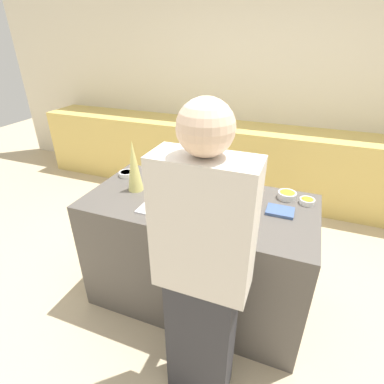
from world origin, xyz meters
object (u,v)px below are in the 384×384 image
object	(u,v)px
candy_bowl_beside_tree	(287,195)
cookbook	(280,211)
candy_bowl_far_right	(307,201)
candy_bowl_behind_tray	(192,183)
mug	(247,189)
person	(203,273)
candy_bowl_near_tray_right	(169,174)
candy_bowl_near_tray_left	(127,174)
gingerbread_house	(177,192)
candy_bowl_far_left	(231,202)
baking_tray	(177,207)
candy_bowl_center_rear	(218,181)
decorative_tree	(134,166)

from	to	relation	value
candy_bowl_beside_tree	cookbook	xyz separation A→B (m)	(-0.02, -0.21, -0.02)
candy_bowl_far_right	candy_bowl_behind_tray	bearing A→B (deg)	-177.44
cookbook	mug	size ratio (longest dim) A/B	1.75
person	candy_bowl_behind_tray	bearing A→B (deg)	114.65
candy_bowl_near_tray_right	cookbook	bearing A→B (deg)	-14.35
candy_bowl_near_tray_left	mug	bearing A→B (deg)	1.81
gingerbread_house	candy_bowl_far_left	distance (m)	0.37
mug	candy_bowl_near_tray_right	bearing A→B (deg)	173.55
person	candy_bowl_far_left	bearing A→B (deg)	92.56
candy_bowl_near_tray_left	candy_bowl_far_left	world-z (taller)	candy_bowl_far_left
baking_tray	candy_bowl_far_right	xyz separation A→B (m)	(0.80, 0.37, 0.02)
gingerbread_house	candy_bowl_near_tray_left	world-z (taller)	gingerbread_house
candy_bowl_behind_tray	candy_bowl_center_rear	distance (m)	0.20
decorative_tree	candy_bowl_near_tray_left	bearing A→B (deg)	137.02
mug	person	size ratio (longest dim) A/B	0.06
candy_bowl_center_rear	person	bearing A→B (deg)	-77.33
candy_bowl_beside_tree	decorative_tree	bearing A→B (deg)	-165.88
candy_bowl_center_rear	person	world-z (taller)	person
candy_bowl_behind_tray	decorative_tree	bearing A→B (deg)	-151.17
cookbook	mug	xyz separation A→B (m)	(-0.25, 0.16, 0.04)
baking_tray	candy_bowl_far_right	bearing A→B (deg)	24.90
baking_tray	mug	bearing A→B (deg)	41.46
candy_bowl_beside_tree	candy_bowl_near_tray_left	xyz separation A→B (m)	(-1.25, -0.08, -0.01)
candy_bowl_far_right	candy_bowl_near_tray_right	world-z (taller)	candy_bowl_near_tray_right
gingerbread_house	candy_bowl_beside_tree	world-z (taller)	gingerbread_house
baking_tray	candy_bowl_center_rear	size ratio (longest dim) A/B	3.53
gingerbread_house	baking_tray	bearing A→B (deg)	-142.44
candy_bowl_near_tray_right	candy_bowl_far_right	bearing A→B (deg)	-2.65
baking_tray	candy_bowl_behind_tray	bearing A→B (deg)	94.84
candy_bowl_far_right	gingerbread_house	bearing A→B (deg)	-155.11
candy_bowl_far_right	cookbook	world-z (taller)	candy_bowl_far_right
baking_tray	candy_bowl_near_tray_left	bearing A→B (deg)	151.77
candy_bowl_beside_tree	candy_bowl_near_tray_right	bearing A→B (deg)	178.72
candy_bowl_behind_tray	candy_bowl_near_tray_left	size ratio (longest dim) A/B	1.12
gingerbread_house	candy_bowl_center_rear	bearing A→B (deg)	71.67
candy_bowl_far_right	candy_bowl_beside_tree	distance (m)	0.14
candy_bowl_beside_tree	person	xyz separation A→B (m)	(-0.31, -0.91, -0.03)
candy_bowl_far_left	cookbook	xyz separation A→B (m)	(0.32, 0.04, -0.02)
decorative_tree	candy_bowl_far_left	size ratio (longest dim) A/B	3.60
decorative_tree	cookbook	xyz separation A→B (m)	(1.04, 0.06, -0.18)
candy_bowl_far_right	candy_bowl_behind_tray	world-z (taller)	candy_bowl_behind_tray
candy_bowl_center_rear	candy_bowl_beside_tree	bearing A→B (deg)	-4.27
candy_bowl_far_right	mug	size ratio (longest dim) A/B	1.00
candy_bowl_near_tray_right	gingerbread_house	bearing A→B (deg)	-58.82
candy_bowl_far_right	candy_bowl_behind_tray	xyz separation A→B (m)	(-0.83, -0.04, 0.01)
baking_tray	cookbook	bearing A→B (deg)	16.48
candy_bowl_beside_tree	candy_bowl_center_rear	size ratio (longest dim) A/B	0.95
candy_bowl_far_right	mug	distance (m)	0.41
candy_bowl_behind_tray	person	size ratio (longest dim) A/B	0.08
mug	person	world-z (taller)	person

